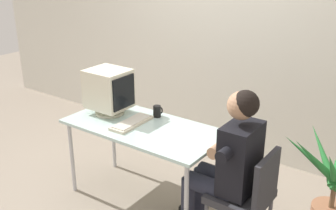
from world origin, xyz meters
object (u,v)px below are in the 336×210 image
(crt_monitor, at_px, (109,90))
(person_seated, at_px, (228,161))
(keyboard, at_px, (132,123))
(office_chair, at_px, (248,193))
(potted_plant, at_px, (333,192))
(desk, at_px, (143,132))
(desk_mug, at_px, (157,111))

(crt_monitor, bearing_deg, person_seated, -3.47)
(keyboard, bearing_deg, crt_monitor, 167.39)
(keyboard, distance_m, office_chair, 1.15)
(crt_monitor, bearing_deg, potted_plant, 11.69)
(keyboard, distance_m, person_seated, 0.94)
(desk, height_order, crt_monitor, crt_monitor)
(keyboard, xyz_separation_m, person_seated, (0.93, -0.00, -0.07))
(desk, height_order, person_seated, person_seated)
(keyboard, bearing_deg, office_chair, -0.19)
(desk_mug, bearing_deg, keyboard, -105.87)
(office_chair, height_order, potted_plant, potted_plant)
(crt_monitor, xyz_separation_m, potted_plant, (1.93, 0.40, -0.56))
(crt_monitor, height_order, office_chair, crt_monitor)
(keyboard, height_order, desk_mug, desk_mug)
(desk, xyz_separation_m, potted_plant, (1.50, 0.44, -0.26))
(desk, height_order, desk_mug, desk_mug)
(keyboard, relative_size, office_chair, 0.53)
(potted_plant, bearing_deg, person_seated, -144.60)
(office_chair, xyz_separation_m, potted_plant, (0.49, 0.48, -0.06))
(crt_monitor, height_order, potted_plant, crt_monitor)
(office_chair, bearing_deg, crt_monitor, 176.96)
(desk_mug, bearing_deg, person_seated, -17.44)
(keyboard, relative_size, desk_mug, 4.08)
(crt_monitor, xyz_separation_m, keyboard, (0.33, -0.07, -0.22))
(office_chair, height_order, desk_mug, desk_mug)
(office_chair, xyz_separation_m, person_seated, (-0.18, -0.00, 0.21))
(potted_plant, bearing_deg, crt_monitor, -168.31)
(desk, distance_m, person_seated, 0.84)
(desk, xyz_separation_m, desk_mug, (-0.02, 0.23, 0.11))
(desk_mug, bearing_deg, office_chair, -14.56)
(person_seated, xyz_separation_m, potted_plant, (0.67, 0.48, -0.27))
(keyboard, relative_size, potted_plant, 0.48)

